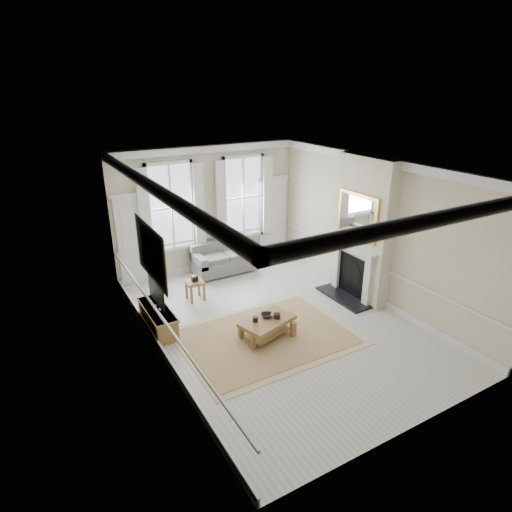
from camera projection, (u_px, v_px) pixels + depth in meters
floor at (278, 323)px, 9.34m from camera, size 7.20×7.20×0.00m
ceiling at (282, 167)px, 8.07m from camera, size 7.20×7.20×0.00m
back_wall at (208, 209)px, 11.60m from camera, size 5.20×0.00×5.20m
left_wall at (155, 277)px, 7.50m from camera, size 0.00×7.20×7.20m
right_wall at (374, 230)px, 9.90m from camera, size 0.00×7.20×7.20m
window_left at (171, 207)px, 11.00m from camera, size 1.26×0.20×2.20m
window_right at (243, 198)px, 11.97m from camera, size 1.26×0.20×2.20m
door_left at (135, 241)px, 10.83m from camera, size 0.90×0.08×2.30m
door_right at (273, 218)px, 12.72m from camera, size 0.90×0.08×2.30m
painting at (151, 253)px, 7.63m from camera, size 0.05×1.66×1.06m
chimney_breast at (363, 229)px, 9.98m from camera, size 0.35×1.70×3.38m
hearth at (343, 297)px, 10.41m from camera, size 0.55×1.50×0.05m
fireplace at (352, 269)px, 10.24m from camera, size 0.21×1.45×1.33m
mirror at (357, 216)px, 9.75m from camera, size 0.06×1.26×1.06m
sofa at (224, 260)px, 11.80m from camera, size 1.71×0.83×0.83m
side_table at (195, 285)px, 10.22m from camera, size 0.44×0.44×0.49m
rug at (267, 337)px, 8.81m from camera, size 3.50×2.60×0.02m
coffee_table at (267, 323)px, 8.69m from camera, size 1.25×0.93×0.42m
ceramic_pot_a at (255, 319)px, 8.57m from camera, size 0.11×0.11×0.11m
ceramic_pot_b at (277, 316)px, 8.69m from camera, size 0.14×0.14×0.10m
bowl at (267, 315)px, 8.75m from camera, size 0.33×0.33×0.06m
tv_stand at (158, 319)px, 9.02m from camera, size 0.44×1.36×0.49m
tv at (156, 292)px, 8.80m from camera, size 0.08×0.90×0.68m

